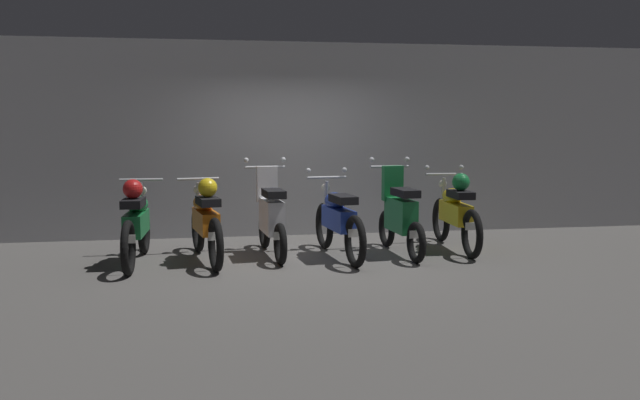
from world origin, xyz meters
The scene contains 8 objects.
ground_plane centered at (0.00, 0.00, 0.00)m, with size 80.00×80.00×0.00m, color #565451.
back_wall centered at (0.00, 2.08, 1.50)m, with size 16.00×0.30×3.00m, color #ADADB2.
motorbike_slot_0 centered at (-2.14, 0.13, 0.53)m, with size 0.56×1.95×1.08m.
motorbike_slot_1 centered at (-1.29, 0.16, 0.53)m, with size 0.59×1.94×1.08m.
motorbike_slot_2 centered at (-0.43, 0.37, 0.53)m, with size 0.59×1.68×1.29m.
motorbike_slot_3 centered at (0.43, 0.13, 0.49)m, with size 0.59×1.95×1.15m.
motorbike_slot_4 centered at (1.28, 0.20, 0.53)m, with size 0.59×1.68×1.29m.
motorbike_slot_5 centered at (2.14, 0.39, 0.53)m, with size 0.59×1.95×1.15m.
Camera 1 is at (-1.21, -8.28, 1.76)m, focal length 37.01 mm.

